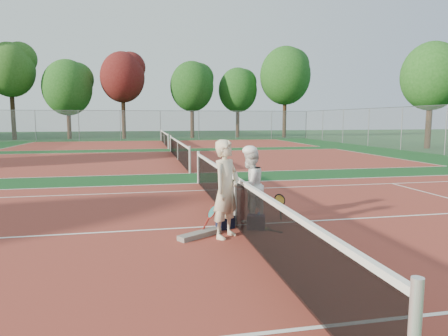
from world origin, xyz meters
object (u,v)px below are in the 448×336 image
at_px(player_a, 226,189).
at_px(player_b, 250,185).
at_px(net_main, 235,201).
at_px(racket_spare, 262,228).
at_px(racket_black_held, 280,208).
at_px(sports_bag_purple, 256,222).
at_px(racket_red, 212,219).
at_px(water_bottle, 258,222).
at_px(sports_bag_navy, 225,222).

xyz_separation_m(player_a, player_b, (0.72, 1.02, -0.12)).
relative_size(net_main, racket_spare, 18.30).
xyz_separation_m(racket_black_held, sports_bag_purple, (-0.66, -0.50, -0.15)).
height_order(net_main, racket_spare, net_main).
relative_size(racket_black_held, racket_spare, 0.98).
relative_size(player_b, racket_red, 2.94).
distance_m(racket_black_held, racket_spare, 0.80).
relative_size(racket_red, water_bottle, 1.77).
xyz_separation_m(sports_bag_navy, sports_bag_purple, (0.59, -0.18, 0.01)).
xyz_separation_m(player_a, racket_red, (-0.21, 0.33, -0.64)).
xyz_separation_m(racket_black_held, water_bottle, (-0.61, -0.50, -0.14)).
xyz_separation_m(player_b, water_bottle, (0.02, -0.61, -0.63)).
xyz_separation_m(player_a, racket_spare, (0.82, 0.38, -0.89)).
xyz_separation_m(player_b, racket_red, (-0.93, -0.69, -0.51)).
bearing_deg(racket_red, sports_bag_purple, -12.76).
relative_size(racket_red, sports_bag_purple, 1.53).
relative_size(net_main, sports_bag_purple, 31.68).
bearing_deg(player_b, sports_bag_navy, 0.36).
xyz_separation_m(net_main, racket_spare, (0.47, -0.38, -0.49)).
relative_size(net_main, player_b, 7.04).
distance_m(player_a, sports_bag_navy, 0.97).
distance_m(racket_red, sports_bag_navy, 0.42).
height_order(racket_spare, sports_bag_navy, sports_bag_navy).
xyz_separation_m(player_a, sports_bag_navy, (0.10, 0.58, -0.78)).
bearing_deg(sports_bag_navy, racket_spare, -15.27).
height_order(net_main, water_bottle, net_main).
xyz_separation_m(racket_red, racket_black_held, (1.57, 0.58, 0.03)).
distance_m(racket_black_held, sports_bag_purple, 0.85).
relative_size(net_main, racket_red, 20.68).
bearing_deg(water_bottle, player_a, -151.04).
height_order(net_main, racket_red, net_main).
height_order(player_b, sports_bag_purple, player_b).
bearing_deg(player_b, sports_bag_purple, 52.35).
xyz_separation_m(racket_red, sports_bag_navy, (0.31, 0.25, -0.14)).
xyz_separation_m(net_main, player_b, (0.37, 0.26, 0.27)).
xyz_separation_m(player_b, sports_bag_navy, (-0.62, -0.44, -0.65)).
bearing_deg(net_main, player_b, 34.66).
bearing_deg(racket_red, net_main, 20.23).
bearing_deg(net_main, sports_bag_navy, -143.52).
height_order(player_b, water_bottle, player_b).
distance_m(player_a, player_b, 1.25).
bearing_deg(racket_black_held, sports_bag_navy, -38.45).
height_order(net_main, player_a, player_a).
distance_m(racket_black_held, sports_bag_navy, 1.31).
bearing_deg(net_main, racket_red, -142.25).
relative_size(player_a, sports_bag_navy, 5.58).
relative_size(player_b, water_bottle, 5.20).
height_order(racket_red, water_bottle, racket_red).
height_order(racket_black_held, sports_bag_navy, racket_black_held).
relative_size(net_main, water_bottle, 36.60).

